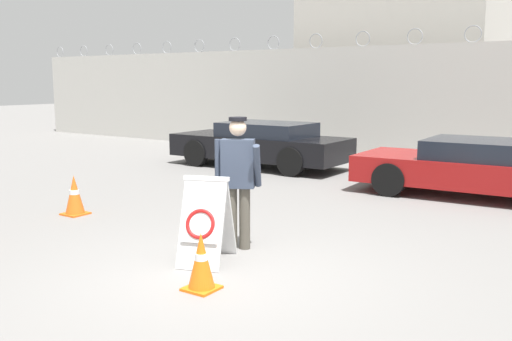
% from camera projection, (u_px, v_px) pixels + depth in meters
% --- Properties ---
extents(ground_plane, '(90.00, 90.00, 0.00)m').
position_uv_depth(ground_plane, '(221.00, 274.00, 6.83)').
color(ground_plane, gray).
extents(perimeter_wall, '(36.00, 0.30, 3.77)m').
position_uv_depth(perimeter_wall, '(469.00, 104.00, 15.67)').
color(perimeter_wall, beige).
rests_on(perimeter_wall, ground_plane).
extents(building_block, '(6.66, 7.94, 7.25)m').
position_uv_depth(building_block, '(419.00, 46.00, 22.25)').
color(building_block, beige).
rests_on(building_block, ground_plane).
extents(barricade_sign, '(0.80, 0.96, 1.11)m').
position_uv_depth(barricade_sign, '(206.00, 220.00, 7.20)').
color(barricade_sign, white).
rests_on(barricade_sign, ground_plane).
extents(security_guard, '(0.70, 0.42, 1.81)m').
position_uv_depth(security_guard, '(238.00, 176.00, 7.72)').
color(security_guard, '#514C42').
rests_on(security_guard, ground_plane).
extents(traffic_cone_mid, '(0.39, 0.39, 0.69)m').
position_uv_depth(traffic_cone_mid, '(74.00, 195.00, 9.82)').
color(traffic_cone_mid, orange).
rests_on(traffic_cone_mid, ground_plane).
extents(traffic_cone_far, '(0.35, 0.35, 0.66)m').
position_uv_depth(traffic_cone_far, '(201.00, 261.00, 6.28)').
color(traffic_cone_far, orange).
rests_on(traffic_cone_far, ground_plane).
extents(parked_car_front_coupe, '(4.81, 1.93, 1.20)m').
position_uv_depth(parked_car_front_coupe, '(261.00, 144.00, 15.18)').
color(parked_car_front_coupe, black).
rests_on(parked_car_front_coupe, ground_plane).
extents(parked_car_rear_sedan, '(4.50, 2.11, 1.14)m').
position_uv_depth(parked_car_rear_sedan, '(474.00, 167.00, 11.34)').
color(parked_car_rear_sedan, black).
rests_on(parked_car_rear_sedan, ground_plane).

